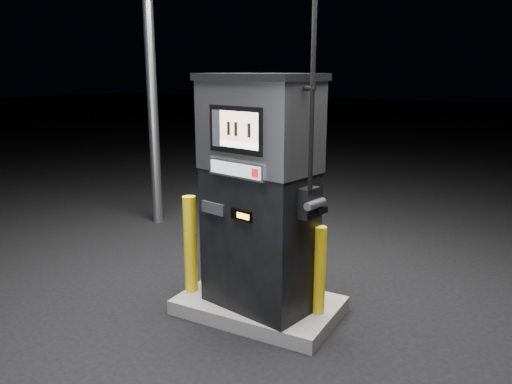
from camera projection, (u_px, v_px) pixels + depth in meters
The scene contains 5 objects.
ground at pixel (259, 312), 5.17m from camera, with size 80.00×80.00×0.00m, color black.
pump_island at pixel (259, 305), 5.16m from camera, with size 1.60×1.00×0.15m, color #61605C.
fuel_dispenser at pixel (259, 192), 4.75m from camera, with size 1.31×0.89×4.70m.
bollard_left at pixel (190, 244), 5.23m from camera, with size 0.14×0.14×1.03m, color yellow.
bollard_right at pixel (320, 270), 4.75m from camera, with size 0.12×0.12×0.87m, color yellow.
Camera 1 is at (2.26, -4.16, 2.44)m, focal length 35.00 mm.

